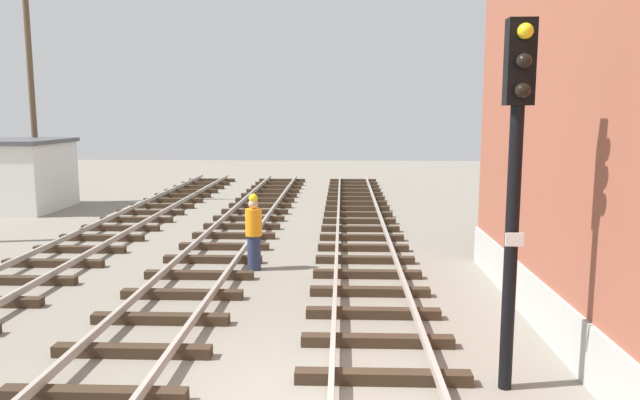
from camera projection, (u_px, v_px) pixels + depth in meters
track_near_building at (386, 398)px, 7.82m from camera, size 2.50×51.84×0.32m
track_centre at (94, 392)px, 7.96m from camera, size 2.50×51.84×0.32m
signal_mast at (516, 162)px, 7.89m from camera, size 0.36×0.40×4.99m
control_hut at (23, 175)px, 23.40m from camera, size 3.00×3.80×2.76m
parked_car_blue at (3, 173)px, 28.85m from camera, size 4.20×2.04×1.76m
utility_pole_far at (31, 87)px, 24.66m from camera, size 1.80×0.24×9.23m
track_worker_foreground at (254, 232)px, 14.50m from camera, size 0.40×0.40×1.87m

